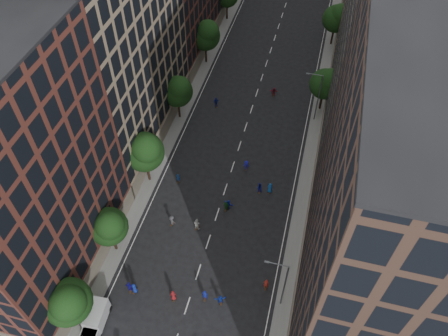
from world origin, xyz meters
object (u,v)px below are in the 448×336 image
object	(u,v)px
streetlamp_near	(283,283)
skater_1	(205,295)
cargo_van	(95,319)
skater_0	(134,288)
streetlamp_far	(317,95)

from	to	relation	value
streetlamp_near	skater_1	world-z (taller)	streetlamp_near
skater_1	cargo_van	bearing A→B (deg)	24.58
skater_0	skater_1	xyz separation A→B (m)	(8.37, 1.26, 0.07)
streetlamp_near	cargo_van	distance (m)	21.45
skater_0	skater_1	distance (m)	8.46
cargo_van	streetlamp_near	bearing A→B (deg)	16.64
streetlamp_near	skater_0	xyz separation A→B (m)	(-16.96, -2.87, -4.32)
streetlamp_far	cargo_van	xyz separation A→B (m)	(-19.68, -40.60, -3.92)
cargo_van	skater_0	bearing A→B (deg)	55.63
streetlamp_near	skater_0	bearing A→B (deg)	-170.39
skater_0	skater_1	bearing A→B (deg)	-151.02
streetlamp_near	skater_1	distance (m)	9.72
streetlamp_near	skater_0	size ratio (longest dim) A/B	5.35
cargo_van	skater_0	distance (m)	5.47
streetlamp_near	skater_1	xyz separation A→B (m)	(-8.59, -1.61, -4.26)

